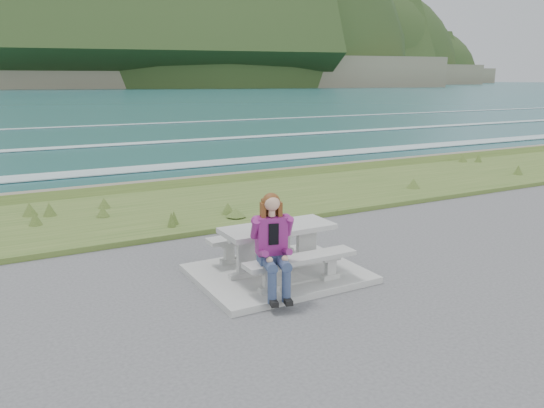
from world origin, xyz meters
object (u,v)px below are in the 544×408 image
Objects in this scene: picnic_table at (278,236)px; bench_seaward at (258,239)px; bench_landward at (301,263)px; seated_woman at (274,259)px.

picnic_table is 1.00× the size of bench_seaward.
bench_landward is 1.40m from bench_seaward.
bench_seaward is (0.00, 0.70, -0.23)m from picnic_table.
picnic_table is at bearing 71.59° from seated_woman.
bench_seaward is (0.00, 1.40, 0.00)m from bench_landward.
seated_woman is at bearing -122.26° from picnic_table.
bench_seaward is at bearing 90.00° from picnic_table.
picnic_table is 1.23× the size of seated_woman.
picnic_table is 1.00× the size of bench_landward.
bench_landward is 0.58m from seated_woman.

